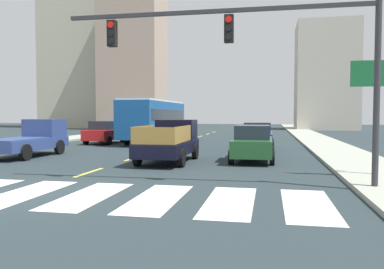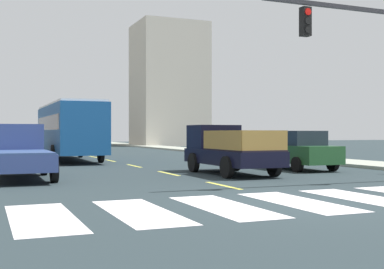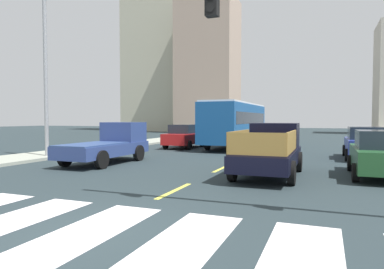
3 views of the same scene
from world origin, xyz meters
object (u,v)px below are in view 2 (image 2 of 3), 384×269
(sedan_near_right, at_px, (235,147))
(sedan_mid, at_px, (297,150))
(pickup_stakebed, at_px, (227,150))
(pickup_dark, at_px, (19,153))
(sedan_far, at_px, (11,147))
(city_bus, at_px, (69,127))

(sedan_near_right, xyz_separation_m, sedan_mid, (-0.06, -6.14, 0.00))
(pickup_stakebed, relative_size, pickup_dark, 1.00)
(sedan_far, bearing_deg, city_bus, 30.51)
(pickup_stakebed, height_order, sedan_near_right, pickup_stakebed)
(pickup_dark, relative_size, sedan_near_right, 1.18)
(pickup_stakebed, relative_size, city_bus, 0.48)
(city_bus, xyz_separation_m, sedan_mid, (8.23, -11.39, -1.09))
(city_bus, relative_size, sedan_near_right, 2.45)
(pickup_stakebed, bearing_deg, city_bus, 110.30)
(sedan_far, bearing_deg, sedan_near_right, -16.43)
(pickup_dark, bearing_deg, city_bus, 72.53)
(pickup_dark, bearing_deg, sedan_far, 88.93)
(pickup_stakebed, xyz_separation_m, sedan_near_right, (3.90, 6.84, -0.08))
(pickup_dark, height_order, city_bus, city_bus)
(pickup_dark, relative_size, sedan_mid, 1.18)
(pickup_dark, bearing_deg, sedan_mid, -1.00)
(pickup_dark, height_order, sedan_near_right, pickup_dark)
(pickup_stakebed, height_order, pickup_dark, same)
(sedan_near_right, bearing_deg, sedan_mid, -89.58)
(sedan_mid, bearing_deg, pickup_dark, 179.95)
(city_bus, height_order, sedan_mid, city_bus)
(sedan_far, height_order, sedan_near_right, same)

